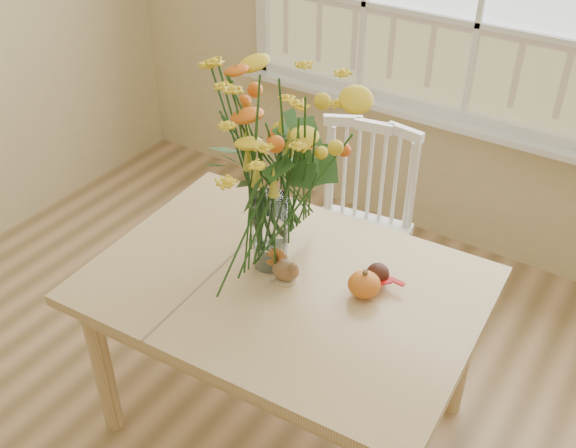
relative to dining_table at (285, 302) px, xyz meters
The scene contains 6 objects.
dining_table is the anchor object (origin of this frame).
windsor_chair 0.71m from the dining_table, 96.68° to the left, with size 0.47×0.45×0.89m.
flower_vase 0.50m from the dining_table, 149.60° to the left, with size 0.56×0.56×0.66m.
pumpkin 0.29m from the dining_table, 17.96° to the left, with size 0.11×0.11×0.08m, color #C84C17.
turkey_figurine 0.14m from the dining_table, 53.41° to the left, with size 0.11×0.09×0.11m.
dark_gourd 0.33m from the dining_table, 32.21° to the left, with size 0.13×0.09×0.07m.
Camera 1 is at (0.89, -0.62, 2.11)m, focal length 42.00 mm.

